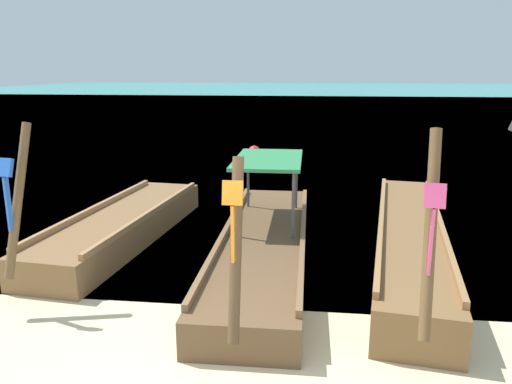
% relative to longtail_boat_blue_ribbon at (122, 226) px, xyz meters
% --- Properties ---
extents(sea_water, '(120.00, 120.00, 0.00)m').
position_rel_longtail_boat_blue_ribbon_xyz_m(sea_water, '(2.66, 57.49, -0.28)').
color(sea_water, teal).
rests_on(sea_water, ground).
extents(longtail_boat_blue_ribbon, '(1.79, 5.82, 2.53)m').
position_rel_longtail_boat_blue_ribbon_xyz_m(longtail_boat_blue_ribbon, '(0.00, 0.00, 0.00)').
color(longtail_boat_blue_ribbon, brown).
rests_on(longtail_boat_blue_ribbon, ground).
extents(longtail_boat_orange_ribbon, '(1.45, 6.67, 2.35)m').
position_rel_longtail_boat_blue_ribbon_xyz_m(longtail_boat_orange_ribbon, '(2.83, -0.74, 0.02)').
color(longtail_boat_orange_ribbon, brown).
rests_on(longtail_boat_orange_ribbon, ground).
extents(longtail_boat_pink_ribbon, '(2.05, 7.48, 2.65)m').
position_rel_longtail_boat_blue_ribbon_xyz_m(longtail_boat_pink_ribbon, '(5.33, -0.27, 0.03)').
color(longtail_boat_pink_ribbon, brown).
rests_on(longtail_boat_pink_ribbon, ground).
extents(mooring_buoy_near, '(0.45, 0.45, 0.45)m').
position_rel_longtail_boat_blue_ribbon_xyz_m(mooring_buoy_near, '(1.43, 9.43, -0.06)').
color(mooring_buoy_near, red).
rests_on(mooring_buoy_near, sea_water).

